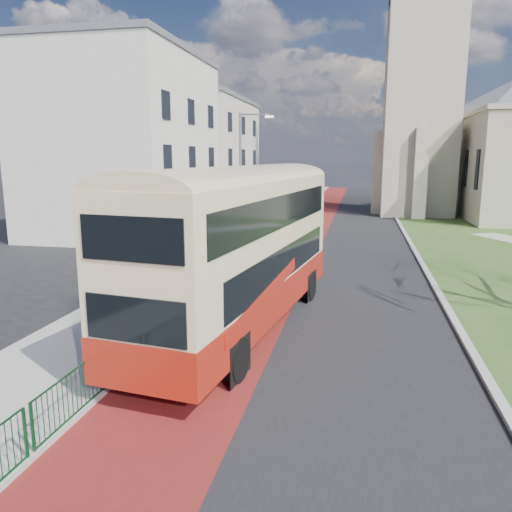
# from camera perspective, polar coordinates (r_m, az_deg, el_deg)

# --- Properties ---
(ground) EXTENTS (160.00, 160.00, 0.00)m
(ground) POSITION_cam_1_polar(r_m,az_deg,el_deg) (13.84, -0.96, -12.20)
(ground) COLOR black
(ground) RESTS_ON ground
(road_carriageway) EXTENTS (9.00, 120.00, 0.01)m
(road_carriageway) POSITION_cam_1_polar(r_m,az_deg,el_deg) (32.88, 9.31, 1.48)
(road_carriageway) COLOR black
(road_carriageway) RESTS_ON ground
(bus_lane) EXTENTS (3.40, 120.00, 0.01)m
(bus_lane) POSITION_cam_1_polar(r_m,az_deg,el_deg) (33.09, 4.63, 1.66)
(bus_lane) COLOR #591414
(bus_lane) RESTS_ON ground
(pavement_west) EXTENTS (4.00, 120.00, 0.12)m
(pavement_west) POSITION_cam_1_polar(r_m,az_deg,el_deg) (33.76, -1.78, 1.97)
(pavement_west) COLOR gray
(pavement_west) RESTS_ON ground
(kerb_west) EXTENTS (0.25, 120.00, 0.13)m
(kerb_west) POSITION_cam_1_polar(r_m,az_deg,el_deg) (33.35, 1.57, 1.87)
(kerb_west) COLOR #999993
(kerb_west) RESTS_ON ground
(kerb_east) EXTENTS (0.25, 80.00, 0.13)m
(kerb_east) POSITION_cam_1_polar(r_m,az_deg,el_deg) (34.97, 17.01, 1.81)
(kerb_east) COLOR #999993
(kerb_east) RESTS_ON ground
(pedestrian_railing) EXTENTS (0.07, 24.00, 1.12)m
(pedestrian_railing) POSITION_cam_1_polar(r_m,az_deg,el_deg) (18.06, -7.34, -4.76)
(pedestrian_railing) COLOR #0D3C1D
(pedestrian_railing) RESTS_ON ground
(gothic_church) EXTENTS (16.38, 18.00, 40.00)m
(gothic_church) POSITION_cam_1_polar(r_m,az_deg,el_deg) (51.88, 23.79, 18.81)
(gothic_church) COLOR gray
(gothic_church) RESTS_ON ground
(street_block_near) EXTENTS (10.30, 14.30, 13.00)m
(street_block_near) POSITION_cam_1_polar(r_m,az_deg,el_deg) (38.29, -14.64, 12.41)
(street_block_near) COLOR beige
(street_block_near) RESTS_ON ground
(street_block_far) EXTENTS (10.30, 16.30, 11.50)m
(street_block_far) POSITION_cam_1_polar(r_m,az_deg,el_deg) (53.11, -6.83, 11.46)
(street_block_far) COLOR #BCB09F
(street_block_far) RESTS_ON ground
(streetlamp) EXTENTS (2.13, 0.18, 8.00)m
(streetlamp) POSITION_cam_1_polar(r_m,az_deg,el_deg) (31.23, -1.52, 9.58)
(streetlamp) COLOR gray
(streetlamp) RESTS_ON pavement_west
(bus) EXTENTS (4.38, 12.28, 5.03)m
(bus) POSITION_cam_1_polar(r_m,az_deg,el_deg) (15.71, -1.76, 1.57)
(bus) COLOR maroon
(bus) RESTS_ON ground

